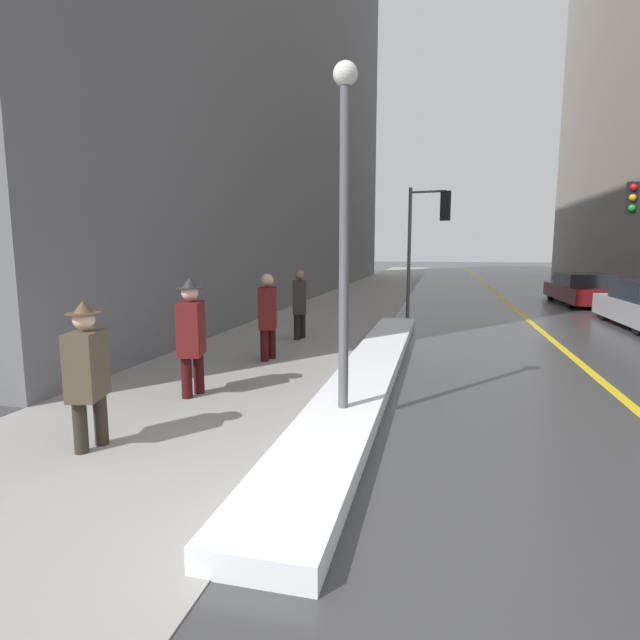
# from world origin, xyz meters

# --- Properties ---
(ground_plane) EXTENTS (160.00, 160.00, 0.00)m
(ground_plane) POSITION_xyz_m (0.00, 0.00, 0.00)
(ground_plane) COLOR #38383A
(sidewalk_slab) EXTENTS (4.00, 80.00, 0.01)m
(sidewalk_slab) POSITION_xyz_m (-2.00, 15.00, 0.01)
(sidewalk_slab) COLOR gray
(sidewalk_slab) RESTS_ON ground
(road_centre_stripe) EXTENTS (0.16, 80.00, 0.00)m
(road_centre_stripe) POSITION_xyz_m (4.00, 15.00, 0.00)
(road_centre_stripe) COLOR gold
(road_centre_stripe) RESTS_ON ground
(snow_bank_curb) EXTENTS (0.90, 11.23, 0.21)m
(snow_bank_curb) POSITION_xyz_m (0.27, 4.93, 0.11)
(snow_bank_curb) COLOR white
(snow_bank_curb) RESTS_ON ground
(building_facade_left) EXTENTS (6.00, 36.00, 25.85)m
(building_facade_left) POSITION_xyz_m (-7.00, 20.00, 12.92)
(building_facade_left) COLOR slate
(building_facade_left) RESTS_ON ground
(lamp_post) EXTENTS (0.28, 0.28, 4.22)m
(lamp_post) POSITION_xyz_m (0.28, 2.42, 2.57)
(lamp_post) COLOR #515156
(lamp_post) RESTS_ON ground
(traffic_light_near) EXTENTS (1.31, 0.34, 4.05)m
(traffic_light_near) POSITION_xyz_m (1.03, 12.96, 2.93)
(traffic_light_near) COLOR #515156
(traffic_light_near) RESTS_ON ground
(pedestrian_trailing) EXTENTS (0.41, 0.55, 1.61)m
(pedestrian_trailing) POSITION_xyz_m (-2.20, 1.00, 0.88)
(pedestrian_trailing) COLOR #2A241B
(pedestrian_trailing) RESTS_ON ground
(pedestrian_in_fedora) EXTENTS (0.44, 0.59, 1.73)m
(pedestrian_in_fedora) POSITION_xyz_m (-2.07, 3.04, 0.95)
(pedestrian_in_fedora) COLOR #340C0C
(pedestrian_in_fedora) RESTS_ON ground
(pedestrian_with_shoulder_bag) EXTENTS (0.45, 0.78, 1.67)m
(pedestrian_with_shoulder_bag) POSITION_xyz_m (-1.80, 5.55, 0.93)
(pedestrian_with_shoulder_bag) COLOR #340C0C
(pedestrian_with_shoulder_bag) RESTS_ON ground
(pedestrian_nearside) EXTENTS (0.44, 0.60, 1.65)m
(pedestrian_nearside) POSITION_xyz_m (-1.83, 7.85, 0.92)
(pedestrian_nearside) COLOR black
(pedestrian_nearside) RESTS_ON ground
(parked_car_maroon) EXTENTS (1.88, 4.93, 1.20)m
(parked_car_maroon) POSITION_xyz_m (6.75, 17.78, 0.58)
(parked_car_maroon) COLOR #600F14
(parked_car_maroon) RESTS_ON ground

